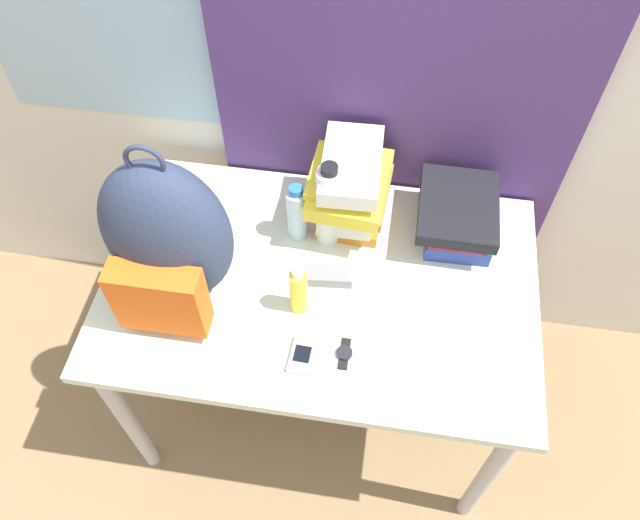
% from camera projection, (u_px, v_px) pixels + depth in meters
% --- Properties ---
extents(ground_plane, '(12.00, 12.00, 0.00)m').
position_uv_depth(ground_plane, '(303.00, 499.00, 2.14)').
color(ground_plane, '#8C704C').
extents(wall_back, '(6.00, 0.06, 2.50)m').
position_uv_depth(wall_back, '(346.00, 28.00, 1.62)').
color(wall_back, silver).
rests_on(wall_back, ground_plane).
extents(curtain_blue, '(1.02, 0.04, 2.50)m').
position_uv_depth(curtain_blue, '(404.00, 46.00, 1.57)').
color(curtain_blue, '#4C336B').
rests_on(curtain_blue, ground_plane).
extents(desk, '(1.20, 0.78, 0.77)m').
position_uv_depth(desk, '(320.00, 299.00, 1.81)').
color(desk, silver).
rests_on(desk, ground_plane).
extents(backpack, '(0.33, 0.28, 0.53)m').
position_uv_depth(backpack, '(167.00, 240.00, 1.53)').
color(backpack, '#2D3851').
rests_on(backpack, desk).
extents(book_stack_left, '(0.23, 0.29, 0.25)m').
position_uv_depth(book_stack_left, '(350.00, 188.00, 1.76)').
color(book_stack_left, orange).
rests_on(book_stack_left, desk).
extents(book_stack_center, '(0.22, 0.28, 0.13)m').
position_uv_depth(book_stack_center, '(458.00, 216.00, 1.78)').
color(book_stack_center, navy).
rests_on(book_stack_center, desk).
extents(water_bottle, '(0.06, 0.06, 0.20)m').
position_uv_depth(water_bottle, '(297.00, 213.00, 1.76)').
color(water_bottle, silver).
rests_on(water_bottle, desk).
extents(sports_bottle, '(0.07, 0.07, 0.29)m').
position_uv_depth(sports_bottle, '(328.00, 205.00, 1.71)').
color(sports_bottle, white).
rests_on(sports_bottle, desk).
extents(sunscreen_bottle, '(0.05, 0.05, 0.17)m').
position_uv_depth(sunscreen_bottle, '(299.00, 291.00, 1.62)').
color(sunscreen_bottle, yellow).
rests_on(sunscreen_bottle, desk).
extents(cell_phone, '(0.06, 0.11, 0.02)m').
position_uv_depth(cell_phone, '(302.00, 355.00, 1.59)').
color(cell_phone, '#B7BCC6').
rests_on(cell_phone, desk).
extents(sunglasses_case, '(0.15, 0.07, 0.04)m').
position_uv_depth(sunglasses_case, '(325.00, 276.00, 1.72)').
color(sunglasses_case, gray).
rests_on(sunglasses_case, desk).
extents(wristwatch, '(0.04, 0.09, 0.01)m').
position_uv_depth(wristwatch, '(344.00, 353.00, 1.60)').
color(wristwatch, black).
rests_on(wristwatch, desk).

